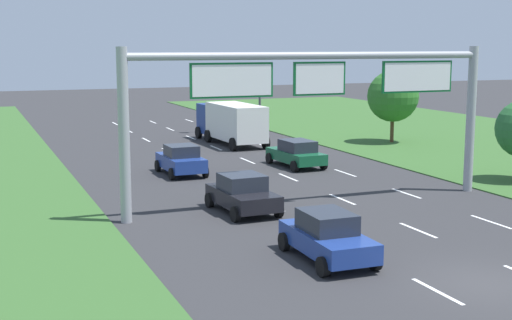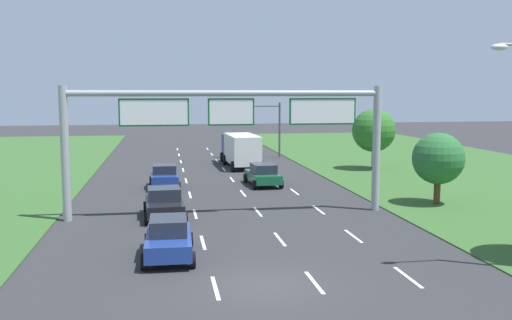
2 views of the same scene
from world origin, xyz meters
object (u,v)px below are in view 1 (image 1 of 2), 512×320
at_px(car_near_red, 327,236).
at_px(sign_gantry, 319,93).
at_px(car_mid_lane, 181,160).
at_px(traffic_light_mast, 238,85).
at_px(box_truck, 231,121).
at_px(car_far_ahead, 296,153).
at_px(roadside_tree_far, 393,96).
at_px(car_lead_silver, 243,194).

xyz_separation_m(car_near_red, sign_gantry, (3.46, 7.52, 4.17)).
relative_size(car_mid_lane, traffic_light_mast, 0.71).
xyz_separation_m(car_mid_lane, box_truck, (6.79, 10.61, 0.80)).
bearing_deg(car_mid_lane, car_far_ahead, -1.31).
bearing_deg(car_near_red, traffic_light_mast, 75.34).
bearing_deg(roadside_tree_far, car_lead_silver, -137.84).
relative_size(car_near_red, sign_gantry, 0.24).
bearing_deg(roadside_tree_far, traffic_light_mast, 127.11).
bearing_deg(traffic_light_mast, roadside_tree_far, -52.89).
bearing_deg(box_truck, car_mid_lane, -124.67).
distance_m(car_near_red, box_truck, 28.46).
height_order(car_lead_silver, traffic_light_mast, traffic_light_mast).
relative_size(car_lead_silver, roadside_tree_far, 0.78).
xyz_separation_m(car_near_red, car_mid_lane, (-0.08, 17.04, 0.01)).
bearing_deg(traffic_light_mast, car_lead_silver, -110.26).
bearing_deg(car_lead_silver, sign_gantry, -1.64).
height_order(car_near_red, roadside_tree_far, roadside_tree_far).
bearing_deg(car_mid_lane, car_near_red, -90.57).
bearing_deg(car_far_ahead, roadside_tree_far, 28.52).
bearing_deg(car_near_red, car_mid_lane, 91.50).
height_order(sign_gantry, traffic_light_mast, sign_gantry).
bearing_deg(car_near_red, box_truck, 77.59).
xyz_separation_m(car_near_red, roadside_tree_far, (17.69, 23.61, 2.60)).
distance_m(car_lead_silver, car_far_ahead, 11.83).
height_order(car_mid_lane, box_truck, box_truck).
distance_m(car_lead_silver, box_truck, 21.33).
distance_m(box_truck, sign_gantry, 20.67).
relative_size(car_near_red, car_mid_lane, 1.05).
xyz_separation_m(car_lead_silver, traffic_light_mast, (9.85, 26.69, 3.06)).
bearing_deg(car_far_ahead, sign_gantry, -112.87).
bearing_deg(traffic_light_mast, box_truck, -114.84).
bearing_deg(car_lead_silver, car_mid_lane, 87.21).
height_order(car_lead_silver, sign_gantry, sign_gantry).
bearing_deg(roadside_tree_far, sign_gantry, -131.49).
distance_m(car_mid_lane, roadside_tree_far, 19.12).
distance_m(car_near_red, roadside_tree_far, 29.62).
bearing_deg(roadside_tree_far, car_near_red, -126.85).
xyz_separation_m(car_near_red, car_far_ahead, (6.89, 16.99, -0.01)).
bearing_deg(car_near_red, car_far_ahead, 69.15).
relative_size(traffic_light_mast, roadside_tree_far, 1.07).
distance_m(car_near_red, sign_gantry, 9.26).
distance_m(car_lead_silver, roadside_tree_far, 24.19).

